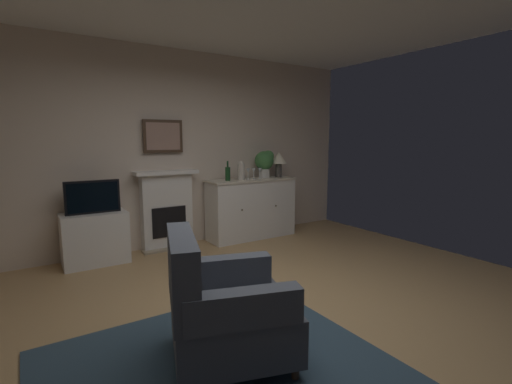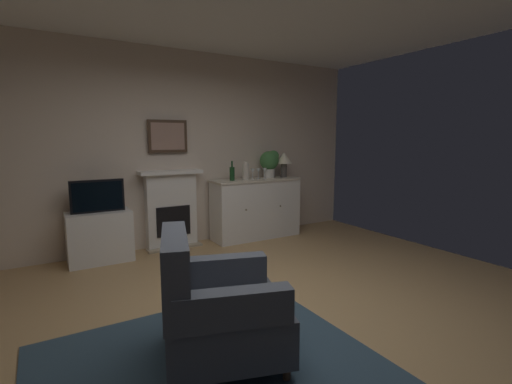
{
  "view_description": "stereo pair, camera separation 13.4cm",
  "coord_description": "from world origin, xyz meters",
  "px_view_note": "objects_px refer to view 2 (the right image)",
  "views": [
    {
      "loc": [
        -1.76,
        -2.37,
        1.53
      ],
      "look_at": [
        0.21,
        0.66,
        1.0
      ],
      "focal_mm": 25.44,
      "sensor_mm": 36.0,
      "label": 1
    },
    {
      "loc": [
        -1.64,
        -2.44,
        1.53
      ],
      "look_at": [
        0.21,
        0.66,
        1.0
      ],
      "focal_mm": 25.44,
      "sensor_mm": 36.0,
      "label": 2
    }
  ],
  "objects_px": {
    "wine_glass_right": "(265,171)",
    "armchair": "(216,309)",
    "tv_cabinet": "(100,237)",
    "potted_plant_small": "(270,162)",
    "table_lamp": "(284,160)",
    "fireplace_unit": "(171,209)",
    "sideboard_cabinet": "(256,208)",
    "wine_bottle": "(232,173)",
    "wine_glass_left": "(253,171)",
    "wine_glass_center": "(258,171)",
    "tv_set": "(98,196)",
    "framed_picture": "(168,136)",
    "vase_decorative": "(246,171)"
  },
  "relations": [
    {
      "from": "potted_plant_small",
      "to": "armchair",
      "type": "xyz_separation_m",
      "value": [
        -2.17,
        -2.67,
        -0.8
      ]
    },
    {
      "from": "fireplace_unit",
      "to": "potted_plant_small",
      "type": "relative_size",
      "value": 2.56
    },
    {
      "from": "wine_glass_left",
      "to": "potted_plant_small",
      "type": "bearing_deg",
      "value": 10.85
    },
    {
      "from": "fireplace_unit",
      "to": "framed_picture",
      "type": "distance_m",
      "value": 1.02
    },
    {
      "from": "wine_bottle",
      "to": "fireplace_unit",
      "type": "bearing_deg",
      "value": 167.97
    },
    {
      "from": "sideboard_cabinet",
      "to": "wine_bottle",
      "type": "relative_size",
      "value": 4.86
    },
    {
      "from": "fireplace_unit",
      "to": "framed_picture",
      "type": "xyz_separation_m",
      "value": [
        -0.0,
        0.05,
        1.02
      ]
    },
    {
      "from": "wine_bottle",
      "to": "wine_glass_right",
      "type": "height_order",
      "value": "wine_bottle"
    },
    {
      "from": "fireplace_unit",
      "to": "tv_set",
      "type": "relative_size",
      "value": 1.77
    },
    {
      "from": "potted_plant_small",
      "to": "vase_decorative",
      "type": "bearing_deg",
      "value": -169.04
    },
    {
      "from": "wine_bottle",
      "to": "potted_plant_small",
      "type": "relative_size",
      "value": 0.67
    },
    {
      "from": "wine_bottle",
      "to": "tv_cabinet",
      "type": "bearing_deg",
      "value": 179.24
    },
    {
      "from": "table_lamp",
      "to": "potted_plant_small",
      "type": "bearing_deg",
      "value": 169.26
    },
    {
      "from": "table_lamp",
      "to": "armchair",
      "type": "xyz_separation_m",
      "value": [
        -2.41,
        -2.63,
        -0.82
      ]
    },
    {
      "from": "wine_glass_left",
      "to": "wine_glass_center",
      "type": "xyz_separation_m",
      "value": [
        0.11,
        0.01,
        0.0
      ]
    },
    {
      "from": "sideboard_cabinet",
      "to": "wine_glass_left",
      "type": "height_order",
      "value": "wine_glass_left"
    },
    {
      "from": "wine_glass_left",
      "to": "wine_glass_center",
      "type": "height_order",
      "value": "same"
    },
    {
      "from": "tv_cabinet",
      "to": "potted_plant_small",
      "type": "height_order",
      "value": "potted_plant_small"
    },
    {
      "from": "sideboard_cabinet",
      "to": "potted_plant_small",
      "type": "height_order",
      "value": "potted_plant_small"
    },
    {
      "from": "tv_set",
      "to": "armchair",
      "type": "distance_m",
      "value": 2.68
    },
    {
      "from": "sideboard_cabinet",
      "to": "wine_glass_center",
      "type": "distance_m",
      "value": 0.58
    },
    {
      "from": "fireplace_unit",
      "to": "wine_glass_right",
      "type": "height_order",
      "value": "fireplace_unit"
    },
    {
      "from": "fireplace_unit",
      "to": "wine_glass_center",
      "type": "xyz_separation_m",
      "value": [
        1.33,
        -0.19,
        0.5
      ]
    },
    {
      "from": "wine_glass_right",
      "to": "armchair",
      "type": "xyz_separation_m",
      "value": [
        -2.03,
        -2.61,
        -0.66
      ]
    },
    {
      "from": "wine_glass_center",
      "to": "potted_plant_small",
      "type": "bearing_deg",
      "value": 12.31
    },
    {
      "from": "fireplace_unit",
      "to": "wine_bottle",
      "type": "xyz_separation_m",
      "value": [
        0.88,
        -0.19,
        0.48
      ]
    },
    {
      "from": "table_lamp",
      "to": "fireplace_unit",
      "type": "bearing_deg",
      "value": 174.42
    },
    {
      "from": "armchair",
      "to": "wine_bottle",
      "type": "bearing_deg",
      "value": 60.71
    },
    {
      "from": "wine_glass_right",
      "to": "sideboard_cabinet",
      "type": "bearing_deg",
      "value": 174.87
    },
    {
      "from": "table_lamp",
      "to": "tv_set",
      "type": "xyz_separation_m",
      "value": [
        -2.79,
        -0.01,
        -0.36
      ]
    },
    {
      "from": "table_lamp",
      "to": "sideboard_cabinet",
      "type": "bearing_deg",
      "value": -180.0
    },
    {
      "from": "wine_bottle",
      "to": "tv_cabinet",
      "type": "height_order",
      "value": "wine_bottle"
    },
    {
      "from": "framed_picture",
      "to": "wine_glass_right",
      "type": "height_order",
      "value": "framed_picture"
    },
    {
      "from": "fireplace_unit",
      "to": "wine_bottle",
      "type": "height_order",
      "value": "wine_bottle"
    },
    {
      "from": "wine_glass_center",
      "to": "wine_glass_right",
      "type": "distance_m",
      "value": 0.11
    },
    {
      "from": "wine_glass_left",
      "to": "vase_decorative",
      "type": "bearing_deg",
      "value": -168.77
    },
    {
      "from": "sideboard_cabinet",
      "to": "armchair",
      "type": "xyz_separation_m",
      "value": [
        -1.88,
        -2.63,
        -0.08
      ]
    },
    {
      "from": "tv_cabinet",
      "to": "vase_decorative",
      "type": "bearing_deg",
      "value": -1.81
    },
    {
      "from": "sideboard_cabinet",
      "to": "tv_set",
      "type": "bearing_deg",
      "value": -179.79
    },
    {
      "from": "wine_bottle",
      "to": "wine_glass_right",
      "type": "bearing_deg",
      "value": -0.42
    },
    {
      "from": "fireplace_unit",
      "to": "wine_glass_left",
      "type": "height_order",
      "value": "fireplace_unit"
    },
    {
      "from": "sideboard_cabinet",
      "to": "wine_glass_center",
      "type": "relative_size",
      "value": 8.54
    },
    {
      "from": "tv_cabinet",
      "to": "potted_plant_small",
      "type": "xyz_separation_m",
      "value": [
        2.55,
        0.03,
        0.86
      ]
    },
    {
      "from": "table_lamp",
      "to": "wine_glass_right",
      "type": "distance_m",
      "value": 0.41
    },
    {
      "from": "table_lamp",
      "to": "tv_set",
      "type": "height_order",
      "value": "table_lamp"
    },
    {
      "from": "tv_set",
      "to": "potted_plant_small",
      "type": "bearing_deg",
      "value": 1.2
    },
    {
      "from": "table_lamp",
      "to": "wine_glass_left",
      "type": "xyz_separation_m",
      "value": [
        -0.59,
        -0.02,
        -0.16
      ]
    },
    {
      "from": "sideboard_cabinet",
      "to": "tv_set",
      "type": "xyz_separation_m",
      "value": [
        -2.26,
        -0.01,
        0.38
      ]
    },
    {
      "from": "potted_plant_small",
      "to": "sideboard_cabinet",
      "type": "bearing_deg",
      "value": -170.97
    },
    {
      "from": "table_lamp",
      "to": "potted_plant_small",
      "type": "distance_m",
      "value": 0.24
    }
  ]
}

